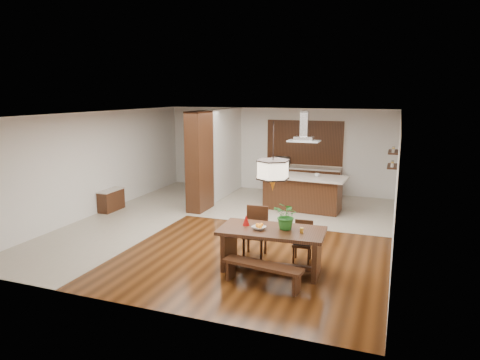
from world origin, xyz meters
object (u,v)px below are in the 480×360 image
at_px(dining_bench, 262,275).
at_px(fruit_bowl, 259,228).
at_px(dining_chair_right, 302,242).
at_px(foliage_plant, 287,216).
at_px(range_hood, 304,126).
at_px(hallway_console, 111,200).
at_px(pendant_lantern, 273,157).
at_px(kitchen_island, 302,192).
at_px(island_cup, 317,175).
at_px(dining_chair_left, 255,232).
at_px(dining_table, 272,240).
at_px(microwave, 280,161).

relative_size(dining_bench, fruit_bowl, 5.79).
bearing_deg(dining_chair_right, dining_bench, -110.96).
bearing_deg(foliage_plant, range_hood, 98.20).
bearing_deg(hallway_console, pendant_lantern, -24.18).
xyz_separation_m(fruit_bowl, kitchen_island, (-0.15, 4.66, -0.34)).
distance_m(dining_bench, island_cup, 5.29).
height_order(dining_bench, foliage_plant, foliage_plant).
relative_size(dining_chair_right, pendant_lantern, 0.64).
height_order(dining_chair_left, foliage_plant, foliage_plant).
height_order(dining_table, microwave, microwave).
distance_m(dining_table, dining_chair_left, 0.80).
height_order(dining_bench, kitchen_island, kitchen_island).
xyz_separation_m(dining_bench, range_hood, (-0.42, 5.29, 2.26)).
relative_size(dining_chair_left, range_hood, 1.17).
height_order(hallway_console, dining_table, dining_table).
bearing_deg(kitchen_island, microwave, 125.20).
relative_size(hallway_console, dining_chair_right, 1.05).
bearing_deg(fruit_bowl, dining_chair_left, 114.06).
xyz_separation_m(dining_table, dining_chair_left, (-0.54, 0.58, -0.09)).
bearing_deg(fruit_bowl, kitchen_island, 91.83).
xyz_separation_m(hallway_console, foliage_plant, (5.89, -2.44, 0.79)).
xyz_separation_m(foliage_plant, island_cup, (-0.22, 4.40, -0.01)).
xyz_separation_m(foliage_plant, fruit_bowl, (-0.49, -0.19, -0.24)).
height_order(dining_chair_left, dining_chair_right, dining_chair_left).
bearing_deg(microwave, foliage_plant, -59.15).
distance_m(dining_table, microwave, 6.74).
height_order(foliage_plant, fruit_bowl, foliage_plant).
distance_m(dining_table, island_cup, 4.52).
bearing_deg(dining_table, fruit_bowl, -156.27).
xyz_separation_m(dining_chair_left, microwave, (-1.05, 5.95, 0.57)).
relative_size(pendant_lantern, microwave, 2.43).
height_order(pendant_lantern, kitchen_island, pendant_lantern).
height_order(dining_chair_left, range_hood, range_hood).
distance_m(dining_chair_left, kitchen_island, 3.98).
relative_size(pendant_lantern, foliage_plant, 2.44).
distance_m(foliage_plant, kitchen_island, 4.55).
bearing_deg(foliage_plant, dining_table, -161.13).
distance_m(dining_chair_left, dining_chair_right, 1.01).
distance_m(hallway_console, microwave, 5.74).
relative_size(range_hood, island_cup, 6.90).
height_order(dining_chair_left, microwave, microwave).
bearing_deg(dining_bench, foliage_plant, 74.69).
height_order(dining_table, range_hood, range_hood).
xyz_separation_m(fruit_bowl, range_hood, (-0.15, 4.66, 1.60)).
xyz_separation_m(hallway_console, microwave, (4.04, 4.01, 0.78)).
bearing_deg(foliage_plant, dining_chair_left, 148.33).
bearing_deg(dining_bench, hallway_console, 150.16).
relative_size(dining_table, fruit_bowl, 8.02).
height_order(foliage_plant, microwave, foliage_plant).
bearing_deg(range_hood, dining_table, -85.24).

